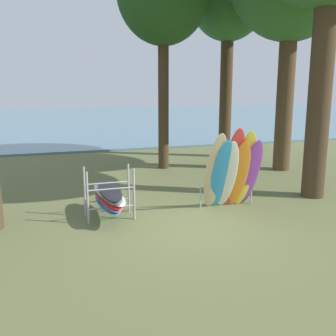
# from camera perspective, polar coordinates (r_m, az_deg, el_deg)

# --- Properties ---
(ground_plane) EXTENTS (80.00, 80.00, 0.00)m
(ground_plane) POSITION_cam_1_polar(r_m,az_deg,el_deg) (9.16, 2.89, -8.54)
(ground_plane) COLOR #60663D
(lake_water) EXTENTS (80.00, 36.00, 0.10)m
(lake_water) POSITION_cam_1_polar(r_m,az_deg,el_deg) (37.32, -13.35, 6.72)
(lake_water) COLOR slate
(lake_water) RESTS_ON ground
(leaning_board_pile) EXTENTS (1.61, 0.97, 2.18)m
(leaning_board_pile) POSITION_cam_1_polar(r_m,az_deg,el_deg) (10.30, 9.26, -0.65)
(leaning_board_pile) COLOR #C6B289
(leaning_board_pile) RESTS_ON ground
(board_storage_rack) EXTENTS (1.15, 2.13, 1.25)m
(board_storage_rack) POSITION_cam_1_polar(r_m,az_deg,el_deg) (9.75, -8.46, -3.99)
(board_storage_rack) COLOR #9EA0A5
(board_storage_rack) RESTS_ON ground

